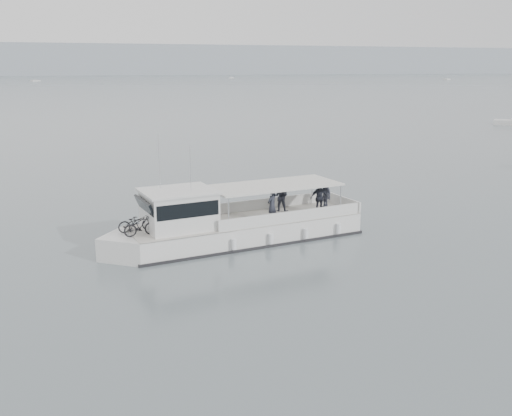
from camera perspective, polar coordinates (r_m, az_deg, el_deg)
name	(u,v)px	position (r m, az deg, el deg)	size (l,w,h in m)	color
ground	(187,246)	(27.41, -6.88, -3.84)	(1400.00, 1400.00, 0.00)	slate
headland	(64,60)	(585.65, -18.61, 13.87)	(1400.00, 90.00, 28.00)	#939EA8
tour_boat	(225,225)	(27.47, -3.13, -1.75)	(13.22, 4.78, 5.50)	silver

